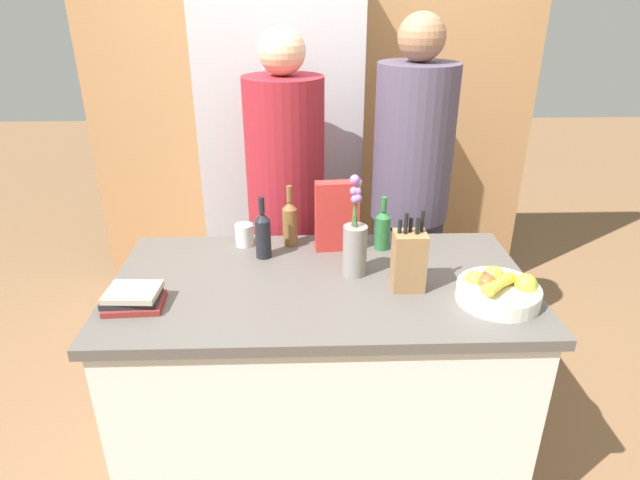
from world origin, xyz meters
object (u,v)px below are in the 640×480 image
at_px(bottle_wine, 263,234).
at_px(person_at_sink, 286,199).
at_px(refrigerator, 283,158).
at_px(coffee_mug, 245,235).
at_px(fruit_bowl, 498,289).
at_px(knife_block, 409,260).
at_px(cereal_box, 337,216).
at_px(bottle_vinegar, 383,228).
at_px(book_stack, 133,298).
at_px(person_in_blue, 410,188).
at_px(flower_vase, 355,244).
at_px(bottle_oil, 290,222).

distance_m(bottle_wine, person_at_sink, 0.46).
relative_size(refrigerator, coffee_mug, 19.18).
height_order(refrigerator, fruit_bowl, refrigerator).
xyz_separation_m(knife_block, person_at_sink, (-0.46, 0.72, -0.03)).
relative_size(fruit_bowl, cereal_box, 0.98).
xyz_separation_m(coffee_mug, bottle_vinegar, (0.58, -0.05, 0.04)).
distance_m(knife_block, person_at_sink, 0.86).
bearing_deg(coffee_mug, knife_block, -31.81).
bearing_deg(knife_block, fruit_bowl, -17.58).
bearing_deg(person_at_sink, refrigerator, 79.24).
bearing_deg(cereal_box, coffee_mug, 172.22).
relative_size(fruit_bowl, person_at_sink, 0.16).
relative_size(book_stack, person_in_blue, 0.11).
bearing_deg(coffee_mug, book_stack, -125.21).
relative_size(refrigerator, person_at_sink, 1.16).
bearing_deg(flower_vase, fruit_bowl, -23.42).
bearing_deg(refrigerator, fruit_bowl, -60.92).
distance_m(cereal_box, coffee_mug, 0.40).
distance_m(fruit_bowl, flower_vase, 0.54).
bearing_deg(bottle_wine, person_at_sink, 79.77).
bearing_deg(cereal_box, bottle_vinegar, -0.07).
distance_m(flower_vase, person_at_sink, 0.67).
xyz_separation_m(cereal_box, person_in_blue, (0.39, 0.44, -0.03)).
bearing_deg(person_at_sink, bottle_oil, -99.37).
bearing_deg(bottle_oil, person_at_sink, 94.31).
xyz_separation_m(refrigerator, bottle_wine, (-0.05, -1.06, -0.01)).
xyz_separation_m(fruit_bowl, bottle_oil, (-0.73, 0.48, 0.06)).
bearing_deg(bottle_oil, bottle_vinegar, -7.26).
bearing_deg(person_at_sink, coffee_mug, -130.14).
relative_size(refrigerator, bottle_vinegar, 8.93).
distance_m(refrigerator, flower_vase, 1.25).
xyz_separation_m(book_stack, bottle_vinegar, (0.92, 0.43, 0.06)).
relative_size(bottle_wine, person_at_sink, 0.15).
bearing_deg(person_at_sink, knife_block, -71.29).
bearing_deg(bottle_vinegar, refrigerator, 114.09).
relative_size(refrigerator, fruit_bowl, 7.07).
relative_size(person_at_sink, person_in_blue, 0.97).
relative_size(refrigerator, cereal_box, 6.92).
height_order(cereal_box, bottle_vinegar, cereal_box).
xyz_separation_m(fruit_bowl, cereal_box, (-0.54, 0.43, 0.11)).
distance_m(fruit_bowl, book_stack, 1.27).
relative_size(flower_vase, person_in_blue, 0.22).
height_order(flower_vase, person_in_blue, person_in_blue).
bearing_deg(refrigerator, flower_vase, -75.84).
bearing_deg(person_in_blue, cereal_box, -154.60).
xyz_separation_m(knife_block, coffee_mug, (-0.63, 0.39, -0.07)).
relative_size(knife_block, bottle_oil, 1.13).
bearing_deg(bottle_oil, fruit_bowl, -33.14).
xyz_separation_m(refrigerator, cereal_box, (0.25, -0.99, 0.04)).
distance_m(book_stack, bottle_vinegar, 1.02).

